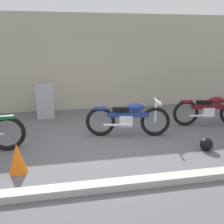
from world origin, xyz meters
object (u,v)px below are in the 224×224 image
Objects in this scene: helmet at (206,144)px; stone_marker at (45,101)px; traffic_cone at (17,158)px; motorcycle_blue at (129,118)px; motorcycle_maroon at (210,110)px.

stone_marker is at bearing 137.18° from helmet.
motorcycle_blue reaches higher than traffic_cone.
motorcycle_maroon is (4.48, -1.63, -0.08)m from stone_marker.
helmet is at bearing -114.21° from motorcycle_maroon.
motorcycle_maroon is at bearing -19.93° from stone_marker.
helmet is 0.14× the size of motorcycle_maroon.
motorcycle_blue is (2.41, 1.44, 0.17)m from traffic_cone.
stone_marker reaches higher than motorcycle_blue.
motorcycle_maroon reaches higher than helmet.
traffic_cone is at bearing -176.64° from helmet.
motorcycle_blue is at bearing -44.01° from stone_marker.
traffic_cone is (-0.35, -3.43, -0.24)m from stone_marker.
stone_marker is 2.87m from motorcycle_blue.
motorcycle_blue reaches higher than motorcycle_maroon.
motorcycle_maroon reaches higher than traffic_cone.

